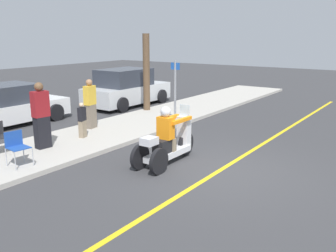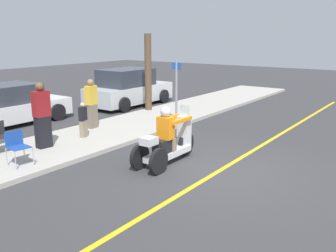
{
  "view_description": "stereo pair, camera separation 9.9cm",
  "coord_description": "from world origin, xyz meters",
  "px_view_note": "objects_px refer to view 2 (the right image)",
  "views": [
    {
      "loc": [
        -7.63,
        -3.86,
        3.15
      ],
      "look_at": [
        -0.26,
        1.34,
        0.96
      ],
      "focal_mm": 40.0,
      "sensor_mm": 36.0,
      "label": 1
    },
    {
      "loc": [
        -7.57,
        -3.94,
        3.15
      ],
      "look_at": [
        -0.26,
        1.34,
        0.96
      ],
      "focal_mm": 40.0,
      "sensor_mm": 36.0,
      "label": 2
    }
  ],
  "objects_px": {
    "spectator_with_child": "(83,121)",
    "parked_car_lot_far": "(8,106)",
    "spectator_end_of_line": "(91,105)",
    "parked_car_lot_left": "(129,88)",
    "motorcycle_trike": "(168,143)",
    "street_sign": "(176,89)",
    "tree_trunk": "(148,72)",
    "spectator_by_tree": "(42,117)",
    "folding_chair_set_back": "(17,144)"
  },
  "relations": [
    {
      "from": "motorcycle_trike",
      "to": "tree_trunk",
      "type": "xyz_separation_m",
      "value": [
        4.73,
        4.42,
        1.14
      ]
    },
    {
      "from": "spectator_end_of_line",
      "to": "tree_trunk",
      "type": "height_order",
      "value": "tree_trunk"
    },
    {
      "from": "tree_trunk",
      "to": "street_sign",
      "type": "xyz_separation_m",
      "value": [
        -1.29,
        -2.31,
        -0.36
      ]
    },
    {
      "from": "motorcycle_trike",
      "to": "parked_car_lot_far",
      "type": "distance_m",
      "value": 7.2
    },
    {
      "from": "parked_car_lot_left",
      "to": "tree_trunk",
      "type": "xyz_separation_m",
      "value": [
        -0.76,
        -1.77,
        0.89
      ]
    },
    {
      "from": "folding_chair_set_back",
      "to": "tree_trunk",
      "type": "distance_m",
      "value": 7.49
    },
    {
      "from": "parked_car_lot_far",
      "to": "spectator_by_tree",
      "type": "bearing_deg",
      "value": -108.78
    },
    {
      "from": "spectator_end_of_line",
      "to": "spectator_with_child",
      "type": "xyz_separation_m",
      "value": [
        -0.98,
        -0.68,
        -0.27
      ]
    },
    {
      "from": "spectator_end_of_line",
      "to": "motorcycle_trike",
      "type": "bearing_deg",
      "value": -106.11
    },
    {
      "from": "tree_trunk",
      "to": "parked_car_lot_left",
      "type": "bearing_deg",
      "value": 66.75
    },
    {
      "from": "spectator_by_tree",
      "to": "parked_car_lot_left",
      "type": "bearing_deg",
      "value": 22.85
    },
    {
      "from": "spectator_end_of_line",
      "to": "parked_car_lot_far",
      "type": "xyz_separation_m",
      "value": [
        -1.07,
        3.23,
        -0.22
      ]
    },
    {
      "from": "motorcycle_trike",
      "to": "parked_car_lot_far",
      "type": "bearing_deg",
      "value": 89.37
    },
    {
      "from": "spectator_end_of_line",
      "to": "parked_car_lot_left",
      "type": "relative_size",
      "value": 0.38
    },
    {
      "from": "parked_car_lot_left",
      "to": "street_sign",
      "type": "distance_m",
      "value": 4.6
    },
    {
      "from": "street_sign",
      "to": "spectator_end_of_line",
      "type": "bearing_deg",
      "value": 140.96
    },
    {
      "from": "spectator_by_tree",
      "to": "spectator_end_of_line",
      "type": "xyz_separation_m",
      "value": [
        2.37,
        0.61,
        -0.09
      ]
    },
    {
      "from": "spectator_by_tree",
      "to": "tree_trunk",
      "type": "height_order",
      "value": "tree_trunk"
    },
    {
      "from": "motorcycle_trike",
      "to": "folding_chair_set_back",
      "type": "height_order",
      "value": "motorcycle_trike"
    },
    {
      "from": "motorcycle_trike",
      "to": "spectator_with_child",
      "type": "height_order",
      "value": "motorcycle_trike"
    },
    {
      "from": "spectator_end_of_line",
      "to": "folding_chair_set_back",
      "type": "xyz_separation_m",
      "value": [
        -3.62,
        -1.31,
        -0.29
      ]
    },
    {
      "from": "motorcycle_trike",
      "to": "spectator_by_tree",
      "type": "height_order",
      "value": "spectator_by_tree"
    },
    {
      "from": "motorcycle_trike",
      "to": "folding_chair_set_back",
      "type": "xyz_separation_m",
      "value": [
        -2.48,
        2.66,
        0.09
      ]
    },
    {
      "from": "spectator_end_of_line",
      "to": "parked_car_lot_far",
      "type": "relative_size",
      "value": 0.39
    },
    {
      "from": "parked_car_lot_far",
      "to": "street_sign",
      "type": "relative_size",
      "value": 1.91
    },
    {
      "from": "spectator_end_of_line",
      "to": "parked_car_lot_left",
      "type": "bearing_deg",
      "value": 27.06
    },
    {
      "from": "spectator_with_child",
      "to": "parked_car_lot_far",
      "type": "height_order",
      "value": "parked_car_lot_far"
    },
    {
      "from": "parked_car_lot_far",
      "to": "parked_car_lot_left",
      "type": "height_order",
      "value": "parked_car_lot_left"
    },
    {
      "from": "parked_car_lot_left",
      "to": "street_sign",
      "type": "xyz_separation_m",
      "value": [
        -2.06,
        -4.08,
        0.53
      ]
    },
    {
      "from": "motorcycle_trike",
      "to": "street_sign",
      "type": "bearing_deg",
      "value": 31.57
    },
    {
      "from": "spectator_end_of_line",
      "to": "tree_trunk",
      "type": "bearing_deg",
      "value": 7.11
    },
    {
      "from": "spectator_by_tree",
      "to": "parked_car_lot_far",
      "type": "bearing_deg",
      "value": 71.22
    },
    {
      "from": "spectator_end_of_line",
      "to": "parked_car_lot_far",
      "type": "bearing_deg",
      "value": 108.32
    },
    {
      "from": "spectator_with_child",
      "to": "spectator_end_of_line",
      "type": "bearing_deg",
      "value": 34.58
    },
    {
      "from": "spectator_by_tree",
      "to": "parked_car_lot_left",
      "type": "relative_size",
      "value": 0.42
    },
    {
      "from": "spectator_end_of_line",
      "to": "spectator_with_child",
      "type": "bearing_deg",
      "value": -145.42
    },
    {
      "from": "spectator_by_tree",
      "to": "spectator_end_of_line",
      "type": "bearing_deg",
      "value": 14.44
    },
    {
      "from": "spectator_end_of_line",
      "to": "street_sign",
      "type": "xyz_separation_m",
      "value": [
        2.29,
        -1.86,
        0.41
      ]
    },
    {
      "from": "spectator_with_child",
      "to": "tree_trunk",
      "type": "xyz_separation_m",
      "value": [
        4.57,
        1.13,
        1.04
      ]
    },
    {
      "from": "spectator_by_tree",
      "to": "spectator_with_child",
      "type": "xyz_separation_m",
      "value": [
        1.39,
        -0.07,
        -0.36
      ]
    },
    {
      "from": "parked_car_lot_far",
      "to": "tree_trunk",
      "type": "distance_m",
      "value": 5.51
    },
    {
      "from": "motorcycle_trike",
      "to": "parked_car_lot_left",
      "type": "xyz_separation_m",
      "value": [
        5.49,
        6.19,
        0.25
      ]
    },
    {
      "from": "parked_car_lot_left",
      "to": "tree_trunk",
      "type": "distance_m",
      "value": 2.13
    },
    {
      "from": "parked_car_lot_far",
      "to": "motorcycle_trike",
      "type": "bearing_deg",
      "value": -90.63
    },
    {
      "from": "spectator_by_tree",
      "to": "parked_car_lot_left",
      "type": "xyz_separation_m",
      "value": [
        6.72,
        2.83,
        -0.21
      ]
    },
    {
      "from": "motorcycle_trike",
      "to": "folding_chair_set_back",
      "type": "bearing_deg",
      "value": 132.94
    },
    {
      "from": "parked_car_lot_left",
      "to": "folding_chair_set_back",
      "type": "bearing_deg",
      "value": -156.09
    },
    {
      "from": "street_sign",
      "to": "folding_chair_set_back",
      "type": "bearing_deg",
      "value": 174.72
    },
    {
      "from": "motorcycle_trike",
      "to": "tree_trunk",
      "type": "height_order",
      "value": "tree_trunk"
    },
    {
      "from": "parked_car_lot_far",
      "to": "folding_chair_set_back",
      "type": "bearing_deg",
      "value": -119.38
    }
  ]
}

